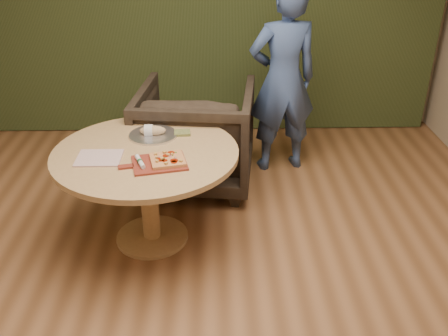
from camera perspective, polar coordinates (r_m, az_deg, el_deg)
name	(u,v)px	position (r m, az deg, el deg)	size (l,w,h in m)	color
room_shell	(207,102)	(2.52, -1.99, 7.55)	(5.04, 6.04, 2.84)	#92603A
curtain	(209,0)	(5.33, -1.76, 18.63)	(4.80, 0.14, 2.78)	#2A3719
pedestal_table	(147,168)	(3.59, -8.81, -0.05)	(1.31, 1.31, 0.75)	tan
pizza_paddle	(158,163)	(3.33, -7.58, 0.55)	(0.47, 0.35, 0.01)	maroon
flatbread_pizza	(167,160)	(3.32, -6.48, 0.96)	(0.26, 0.26, 0.04)	tan
cutlery_roll	(140,162)	(3.32, -9.57, 0.74)	(0.09, 0.19, 0.03)	silver
newspaper	(99,158)	(3.48, -14.08, 1.13)	(0.30, 0.25, 0.01)	white
serving_tray	(153,135)	(3.74, -8.10, 3.76)	(0.36, 0.36, 0.02)	silver
bread_roll	(152,130)	(3.73, -8.28, 4.27)	(0.19, 0.09, 0.09)	tan
green_packet	(182,133)	(3.74, -4.79, 4.03)	(0.12, 0.10, 0.02)	#515B29
armchair	(196,131)	(4.41, -3.18, 4.25)	(0.97, 0.91, 1.00)	black
person_standing	(283,80)	(4.58, 6.73, 9.99)	(0.64, 0.42, 1.74)	#395184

